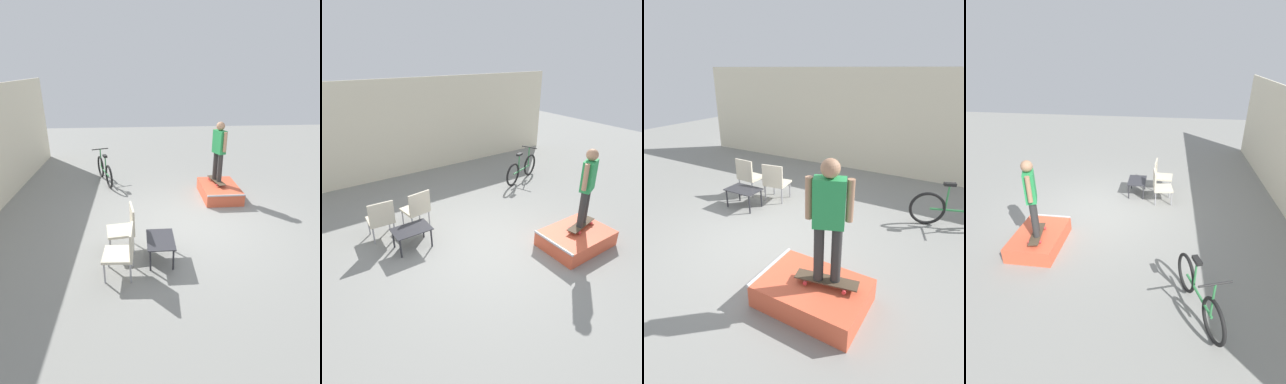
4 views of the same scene
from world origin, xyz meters
TOP-DOWN VIEW (x-y plane):
  - ground_plane at (0.00, 0.00)m, footprint 24.00×24.00m
  - skate_ramp_box at (1.54, -1.02)m, footprint 1.45×1.00m
  - skateboard_on_ramp at (1.71, -0.97)m, footprint 0.85×0.36m
  - person_skater at (1.71, -0.97)m, footprint 0.54×0.33m
  - coffee_table at (-1.30, 0.85)m, footprint 0.76×0.51m
  - patio_chair_left at (-1.71, 1.51)m, footprint 0.55×0.55m
  - patio_chair_right at (-0.89, 1.51)m, footprint 0.59×0.59m
  - bicycle at (2.93, 2.29)m, footprint 1.69×0.71m

SIDE VIEW (x-z plane):
  - ground_plane at x=0.00m, z-range 0.00..0.00m
  - skate_ramp_box at x=1.54m, z-range -0.01..0.35m
  - bicycle at x=2.93m, z-range -0.12..0.87m
  - coffee_table at x=-1.30m, z-range 0.16..0.60m
  - skateboard_on_ramp at x=1.71m, z-range 0.38..0.45m
  - patio_chair_left at x=-1.71m, z-range 0.05..0.97m
  - patio_chair_right at x=-0.89m, z-range 0.05..0.97m
  - person_skater at x=1.71m, z-range 0.57..2.20m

